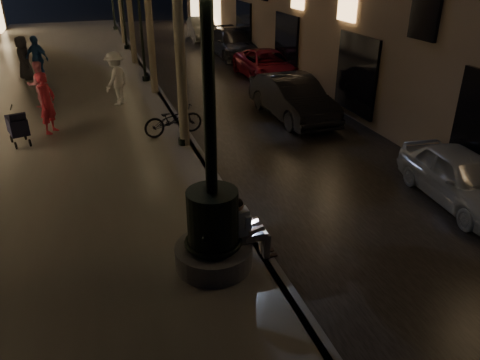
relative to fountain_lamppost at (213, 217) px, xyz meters
name	(u,v)px	position (x,y,z in m)	size (l,w,h in m)	color
ground	(157,90)	(1.00, 13.00, -1.21)	(120.00, 120.00, 0.00)	black
cobble_lane	(224,85)	(4.00, 13.00, -1.20)	(6.00, 45.00, 0.02)	black
promenade	(57,96)	(-3.00, 13.00, -1.11)	(8.00, 45.00, 0.20)	slate
curb_strip	(156,88)	(1.00, 13.00, -1.11)	(0.25, 45.00, 0.20)	#59595B
fountain_lamppost	(213,217)	(0.00, 0.00, 0.00)	(1.40, 1.40, 5.21)	#59595B
seated_man_laptop	(246,227)	(0.61, 0.00, -0.32)	(0.91, 0.31, 1.29)	tan
lamp_curb_a	(177,39)	(0.70, 6.00, 2.02)	(0.36, 0.36, 4.81)	black
lamp_curb_b	(139,8)	(0.70, 14.00, 2.02)	(0.36, 0.36, 4.81)	black
stroller	(17,126)	(-3.86, 7.49, -0.42)	(0.69, 1.16, 1.17)	black
car_front	(461,178)	(6.20, 0.88, -0.59)	(1.47, 3.65, 1.24)	#A6AAAD
car_second	(293,98)	(5.00, 7.81, -0.47)	(1.56, 4.49, 1.48)	black
car_third	(267,65)	(6.20, 13.34, -0.56)	(2.15, 4.67, 1.30)	maroon
car_rear	(233,44)	(6.20, 18.69, -0.47)	(2.06, 5.08, 1.47)	#2A292E
car_fifth	(202,29)	(5.98, 24.88, -0.49)	(1.52, 4.36, 1.44)	#ABABA6
pedestrian_red	(47,103)	(-3.02, 8.31, -0.06)	(0.69, 0.46, 1.91)	red
pedestrian_pink	(39,84)	(-3.43, 11.32, -0.18)	(0.81, 0.63, 1.66)	pink
pedestrian_white	(116,78)	(-0.75, 10.76, -0.04)	(1.25, 0.72, 1.94)	silver
pedestrian_blue	(37,59)	(-3.70, 15.39, -0.03)	(1.14, 0.48, 1.95)	#275391
pedestrian_dark	(24,58)	(-4.28, 15.93, -0.07)	(0.92, 0.60, 1.87)	#313136
bicycle	(173,119)	(0.60, 6.92, -0.52)	(0.65, 1.86, 0.98)	black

